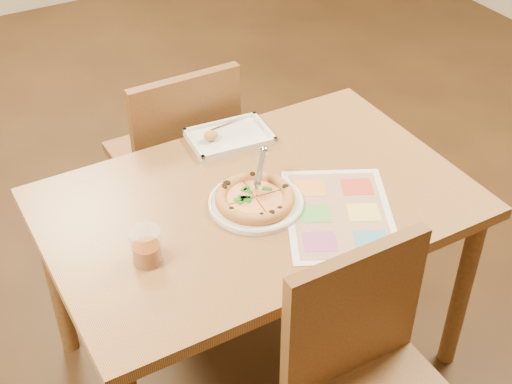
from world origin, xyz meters
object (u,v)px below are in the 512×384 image
plate (256,203)px  dining_table (257,220)px  pizza_cutter (260,172)px  glass_tumbler (146,248)px  chair_far (179,145)px  menu (339,213)px  chair_near (370,367)px  pizza (255,198)px  appetizer_tray (228,138)px

plate → dining_table: bearing=54.1°
pizza_cutter → glass_tumbler: pizza_cutter is taller
chair_far → glass_tumbler: bearing=60.0°
plate → menu: bearing=-39.6°
chair_near → dining_table: bearing=90.0°
chair_far → pizza: 0.65m
appetizer_tray → glass_tumbler: bearing=-138.2°
chair_near → appetizer_tray: bearing=85.4°
chair_far → pizza_cutter: 0.64m
menu → appetizer_tray: bearing=101.2°
dining_table → appetizer_tray: (0.07, 0.33, 0.10)m
chair_far → menu: bearing=102.6°
plate → appetizer_tray: 0.37m
chair_far → appetizer_tray: size_ratio=1.61×
pizza → glass_tumbler: bearing=-169.7°
plate → chair_near: bearing=-88.1°
pizza_cutter → dining_table: bearing=166.1°
chair_near → pizza: bearing=92.2°
pizza_cutter → appetizer_tray: 0.33m
chair_far → pizza_cutter: (0.02, -0.59, 0.24)m
chair_near → pizza: size_ratio=1.91×
plate → pizza: size_ratio=1.18×
dining_table → plate: bearing=-125.9°
appetizer_tray → dining_table: bearing=-102.7°
chair_near → glass_tumbler: chair_near is taller
glass_tumbler → pizza: bearing=10.3°
pizza_cutter → appetizer_tray: pizza_cutter is taller
dining_table → chair_far: bearing=90.0°
dining_table → menu: size_ratio=2.94×
plate → glass_tumbler: glass_tumbler is taller
glass_tumbler → chair_far: bearing=60.0°
chair_near → plate: 0.60m
menu → pizza: bearing=141.0°
pizza_cutter → menu: pizza_cutter is taller
glass_tumbler → appetizer_tray: bearing=41.8°
chair_far → menu: size_ratio=1.06×
plate → glass_tumbler: (-0.38, -0.07, 0.04)m
dining_table → chair_near: size_ratio=2.77×
dining_table → pizza: bearing=-131.4°
plate → appetizer_tray: (0.09, 0.36, 0.00)m
appetizer_tray → glass_tumbler: glass_tumbler is taller
chair_far → pizza: chair_far is taller
dining_table → chair_near: (0.00, -0.60, -0.07)m
pizza → glass_tumbler: glass_tumbler is taller
chair_near → appetizer_tray: 0.95m
menu → pizza_cutter: bearing=129.0°
chair_far → glass_tumbler: 0.83m
appetizer_tray → menu: 0.53m
pizza → appetizer_tray: bearing=74.8°
plate → menu: size_ratio=0.65×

